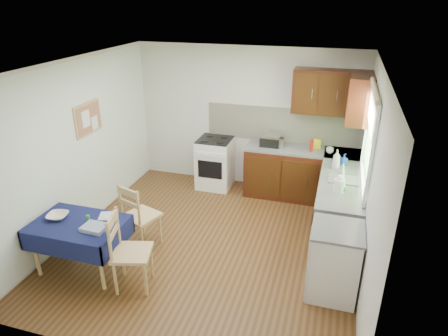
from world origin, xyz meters
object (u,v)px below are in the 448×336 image
(dish_rack, at_px, (343,179))
(chair_near, at_px, (127,249))
(toaster, at_px, (277,142))
(chair_far, at_px, (138,214))
(sandwich_press, at_px, (271,140))
(dining_table, at_px, (79,230))
(kettle, at_px, (339,184))

(dish_rack, bearing_deg, chair_near, -164.49)
(toaster, bearing_deg, chair_near, -114.83)
(chair_far, relative_size, toaster, 4.15)
(toaster, bearing_deg, sandwich_press, 162.67)
(dining_table, bearing_deg, chair_far, 69.50)
(chair_far, xyz_separation_m, sandwich_press, (1.41, 2.14, 0.48))
(sandwich_press, xyz_separation_m, dish_rack, (1.23, -1.08, -0.07))
(sandwich_press, distance_m, dish_rack, 1.64)
(kettle, bearing_deg, dining_table, -156.32)
(dish_rack, bearing_deg, toaster, 114.14)
(dining_table, height_order, toaster, toaster)
(dish_rack, relative_size, kettle, 1.66)
(dining_table, distance_m, chair_near, 0.75)
(chair_far, xyz_separation_m, toaster, (1.54, 2.11, 0.47))
(dish_rack, distance_m, kettle, 0.39)
(toaster, xyz_separation_m, sandwich_press, (-0.13, 0.04, 0.01))
(chair_far, bearing_deg, dish_rack, -138.86)
(chair_far, xyz_separation_m, chair_near, (0.27, -0.78, 0.01))
(sandwich_press, xyz_separation_m, kettle, (1.18, -1.46, 0.01))
(chair_far, relative_size, kettle, 3.96)
(sandwich_press, distance_m, kettle, 1.88)
(chair_far, distance_m, kettle, 2.72)
(chair_near, relative_size, toaster, 4.23)
(dish_rack, bearing_deg, dining_table, -173.42)
(dining_table, relative_size, chair_far, 1.16)
(chair_near, bearing_deg, toaster, -39.08)
(dining_table, relative_size, sandwich_press, 3.43)
(dining_table, relative_size, chair_near, 1.14)
(chair_near, xyz_separation_m, dish_rack, (2.37, 1.85, 0.40))
(dining_table, height_order, kettle, kettle)
(chair_far, height_order, dish_rack, dish_rack)
(dining_table, xyz_separation_m, kettle, (3.06, 1.34, 0.43))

